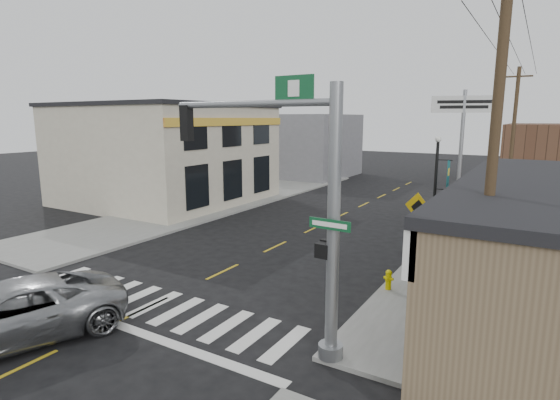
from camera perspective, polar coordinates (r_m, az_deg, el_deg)
The scene contains 19 objects.
ground at distance 15.08m, azimuth -17.20°, elevation -13.40°, with size 140.00×140.00×0.00m, color black.
sidewalk_right at distance 22.87m, azimuth 26.23°, elevation -5.58°, with size 6.00×38.00×0.13m, color slate.
sidewalk_left at distance 30.00m, azimuth -10.34°, elevation -0.99°, with size 6.00×38.00×0.13m, color slate.
center_line at distance 20.88m, azimuth -0.63°, elevation -6.11°, with size 0.12×56.00×0.01m, color gold.
crosswalk at distance 15.32m, azimuth -16.07°, elevation -12.92°, with size 11.00×2.20×0.01m, color silver.
left_building at distance 32.98m, azimuth -14.65°, elevation 5.73°, with size 12.00×12.00×6.80m, color #BEB69E.
bldg_distant_left at distance 46.39m, azimuth 3.31°, elevation 7.13°, with size 9.00×10.00×6.40m, color slate.
suv at distance 14.23m, azimuth -31.85°, elevation -12.49°, with size 2.71×5.87×1.63m, color gray.
traffic_signal_pole at distance 10.63m, azimuth 3.03°, elevation 0.91°, with size 5.44×0.40×6.89m.
guide_sign at distance 15.96m, azimuth 20.71°, elevation -4.87°, with size 1.60×0.14×2.80m.
fire_hydrant at distance 15.91m, azimuth 13.99°, elevation -9.94°, with size 0.22×0.22×0.71m.
ped_crossing_sign at distance 18.82m, azimuth 17.44°, elevation -1.86°, with size 1.13×0.08×2.91m.
lamp_post at distance 20.93m, azimuth 19.79°, elevation 1.96°, with size 0.66×0.52×5.10m.
dance_center_sign at distance 27.01m, azimuth 22.76°, elevation 9.10°, with size 3.51×0.22×7.46m.
bare_tree at distance 14.55m, azimuth 25.34°, elevation 0.56°, with size 2.29×2.29×4.58m.
shrub_front at distance 14.88m, azimuth 20.14°, elevation -11.40°, with size 1.26×1.26×0.95m, color #1D3C19.
shrub_back at distance 16.87m, azimuth 31.37°, elevation -9.90°, with size 1.13×1.13×0.84m, color black.
utility_pole_near at distance 11.39m, azimuth 25.98°, elevation 4.11°, with size 1.63×0.24×9.38m.
utility_pole_far at distance 31.39m, azimuth 28.10°, elevation 7.07°, with size 1.57×0.23×9.01m.
Camera 1 is at (10.46, -9.03, 6.02)m, focal length 28.00 mm.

